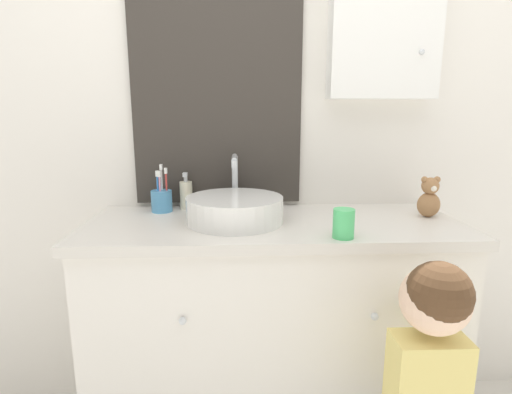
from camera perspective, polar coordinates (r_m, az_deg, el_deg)
The scene contains 8 objects.
wall_back at distance 1.68m, azimuth 2.31°, elevation 12.33°, with size 3.20×0.18×2.50m.
vanity_counter at distance 1.62m, azimuth 2.37°, elevation -18.65°, with size 1.34×0.52×0.88m.
sink_basin at distance 1.42m, azimuth -3.00°, elevation -1.60°, with size 0.34×0.40×0.23m.
toothbrush_holder at distance 1.61m, azimuth -13.32°, elevation -0.39°, with size 0.08×0.08×0.19m.
soap_dispenser at distance 1.64m, azimuth -9.94°, elevation 0.36°, with size 0.05×0.05×0.15m.
child_figure at distance 1.25m, azimuth 23.27°, elevation -22.89°, with size 0.20×0.44×0.91m.
teddy_bear at distance 1.62m, azimuth 23.51°, elevation -0.12°, with size 0.08×0.07×0.15m.
drinking_cup at distance 1.27m, azimuth 12.41°, elevation -3.72°, with size 0.07×0.07×0.09m, color #4CC670.
Camera 1 is at (-0.12, -1.05, 1.27)m, focal length 28.00 mm.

